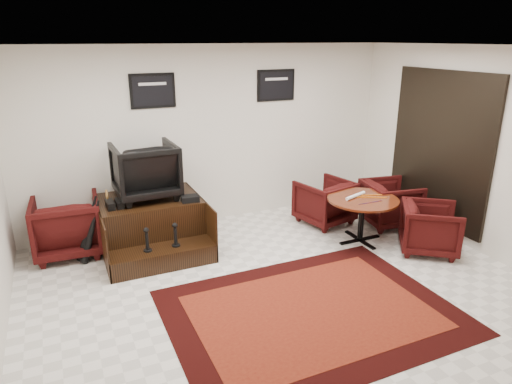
{
  "coord_description": "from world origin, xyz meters",
  "views": [
    {
      "loc": [
        -2.29,
        -4.28,
        2.88
      ],
      "look_at": [
        0.04,
        0.9,
        0.96
      ],
      "focal_mm": 32.0,
      "sensor_mm": 36.0,
      "label": 1
    }
  ],
  "objects_px": {
    "shine_podium": "(152,226)",
    "meeting_table": "(363,204)",
    "table_chair_back": "(325,200)",
    "table_chair_window": "(391,201)",
    "table_chair_corner": "(430,226)",
    "shine_chair": "(145,168)",
    "armchair_side": "(67,223)"
  },
  "relations": [
    {
      "from": "shine_chair",
      "to": "armchair_side",
      "type": "height_order",
      "value": "shine_chair"
    },
    {
      "from": "meeting_table",
      "to": "shine_podium",
      "type": "bearing_deg",
      "value": 160.13
    },
    {
      "from": "shine_podium",
      "to": "shine_chair",
      "type": "distance_m",
      "value": 0.84
    },
    {
      "from": "meeting_table",
      "to": "table_chair_window",
      "type": "distance_m",
      "value": 0.89
    },
    {
      "from": "shine_podium",
      "to": "shine_chair",
      "type": "relative_size",
      "value": 1.68
    },
    {
      "from": "table_chair_window",
      "to": "table_chair_corner",
      "type": "distance_m",
      "value": 1.02
    },
    {
      "from": "meeting_table",
      "to": "table_chair_window",
      "type": "height_order",
      "value": "table_chair_window"
    },
    {
      "from": "shine_podium",
      "to": "armchair_side",
      "type": "relative_size",
      "value": 1.61
    },
    {
      "from": "table_chair_corner",
      "to": "shine_chair",
      "type": "bearing_deg",
      "value": 98.94
    },
    {
      "from": "table_chair_back",
      "to": "table_chair_corner",
      "type": "height_order",
      "value": "table_chair_back"
    },
    {
      "from": "shine_podium",
      "to": "table_chair_window",
      "type": "distance_m",
      "value": 3.75
    },
    {
      "from": "table_chair_back",
      "to": "shine_podium",
      "type": "bearing_deg",
      "value": -17.01
    },
    {
      "from": "table_chair_back",
      "to": "table_chair_window",
      "type": "height_order",
      "value": "table_chair_window"
    },
    {
      "from": "shine_chair",
      "to": "table_chair_window",
      "type": "distance_m",
      "value": 3.85
    },
    {
      "from": "table_chair_back",
      "to": "table_chair_corner",
      "type": "bearing_deg",
      "value": 104.31
    },
    {
      "from": "table_chair_back",
      "to": "armchair_side",
      "type": "bearing_deg",
      "value": -20.19
    },
    {
      "from": "shine_podium",
      "to": "meeting_table",
      "type": "relative_size",
      "value": 1.41
    },
    {
      "from": "shine_podium",
      "to": "table_chair_corner",
      "type": "xyz_separation_m",
      "value": [
        3.54,
        -1.71,
        0.05
      ]
    },
    {
      "from": "table_chair_back",
      "to": "table_chair_window",
      "type": "relative_size",
      "value": 0.99
    },
    {
      "from": "shine_chair",
      "to": "table_chair_window",
      "type": "relative_size",
      "value": 1.08
    },
    {
      "from": "shine_podium",
      "to": "meeting_table",
      "type": "distance_m",
      "value": 3.06
    },
    {
      "from": "shine_chair",
      "to": "table_chair_corner",
      "type": "xyz_separation_m",
      "value": [
        3.54,
        -1.86,
        -0.78
      ]
    },
    {
      "from": "table_chair_back",
      "to": "table_chair_corner",
      "type": "distance_m",
      "value": 1.7
    },
    {
      "from": "shine_chair",
      "to": "meeting_table",
      "type": "distance_m",
      "value": 3.16
    },
    {
      "from": "table_chair_corner",
      "to": "table_chair_back",
      "type": "bearing_deg",
      "value": 63.82
    },
    {
      "from": "shine_chair",
      "to": "table_chair_window",
      "type": "height_order",
      "value": "shine_chair"
    },
    {
      "from": "shine_podium",
      "to": "table_chair_back",
      "type": "distance_m",
      "value": 2.77
    },
    {
      "from": "meeting_table",
      "to": "table_chair_window",
      "type": "relative_size",
      "value": 1.28
    },
    {
      "from": "shine_chair",
      "to": "meeting_table",
      "type": "xyz_separation_m",
      "value": [
        2.87,
        -1.18,
        -0.57
      ]
    },
    {
      "from": "shine_podium",
      "to": "table_chair_back",
      "type": "relative_size",
      "value": 1.84
    },
    {
      "from": "shine_chair",
      "to": "armchair_side",
      "type": "xyz_separation_m",
      "value": [
        -1.1,
        0.15,
        -0.71
      ]
    },
    {
      "from": "table_chair_back",
      "to": "table_chair_window",
      "type": "xyz_separation_m",
      "value": [
        0.92,
        -0.51,
        0.0
      ]
    }
  ]
}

